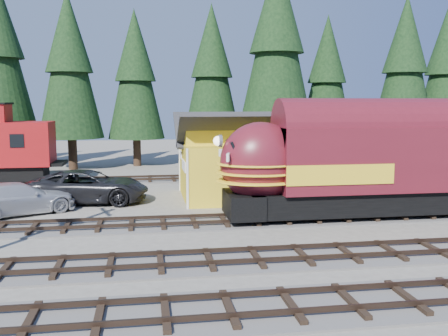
{
  "coord_description": "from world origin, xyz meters",
  "views": [
    {
      "loc": [
        -8.25,
        -19.75,
        5.92
      ],
      "look_at": [
        -4.5,
        4.0,
        2.74
      ],
      "focal_mm": 40.0,
      "sensor_mm": 36.0,
      "label": 1
    }
  ],
  "objects": [
    {
      "name": "pickup_truck_b",
      "position": [
        -14.96,
        7.56,
        0.86
      ],
      "size": [
        6.33,
        4.93,
        1.71
      ],
      "primitive_type": "imported",
      "rotation": [
        0.0,
        0.0,
        2.07
      ],
      "color": "#B2B4BA",
      "rests_on": "ground"
    },
    {
      "name": "ground",
      "position": [
        0.0,
        0.0,
        0.0
      ],
      "size": [
        120.0,
        120.0,
        0.0
      ],
      "primitive_type": "plane",
      "color": "#6B665B",
      "rests_on": "ground"
    },
    {
      "name": "conifer_backdrop",
      "position": [
        3.2,
        24.68,
        9.72
      ],
      "size": [
        81.57,
        20.77,
        16.97
      ],
      "color": "black",
      "rests_on": "ground"
    },
    {
      "name": "pickup_truck_a",
      "position": [
        -11.65,
        10.2,
        0.97
      ],
      "size": [
        7.3,
        3.9,
        1.95
      ],
      "primitive_type": "imported",
      "rotation": [
        0.0,
        0.0,
        1.47
      ],
      "color": "black",
      "rests_on": "ground"
    },
    {
      "name": "track_spur",
      "position": [
        -10.0,
        18.0,
        0.06
      ],
      "size": [
        32.0,
        3.2,
        0.33
      ],
      "color": "#4C4947",
      "rests_on": "ground"
    },
    {
      "name": "locomotive",
      "position": [
        3.33,
        4.0,
        2.69
      ],
      "size": [
        17.08,
        3.39,
        4.64
      ],
      "color": "black",
      "rests_on": "ground"
    },
    {
      "name": "depot",
      "position": [
        -0.0,
        10.5,
        2.96
      ],
      "size": [
        12.8,
        7.0,
        5.3
      ],
      "color": "gold",
      "rests_on": "ground"
    }
  ]
}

